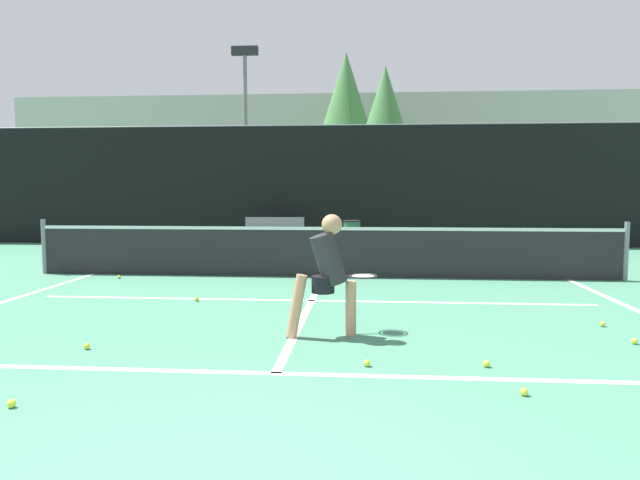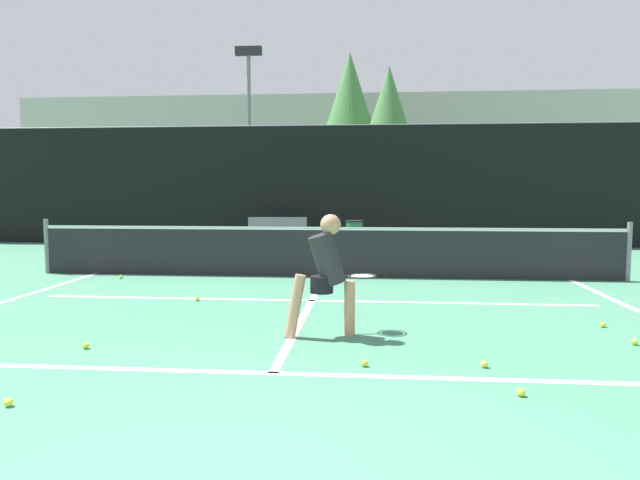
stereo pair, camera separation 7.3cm
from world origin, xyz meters
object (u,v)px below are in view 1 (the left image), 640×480
object	(u,v)px
player_practicing	(328,269)
parked_car	(481,223)
trash_bin	(352,235)
courtside_bench	(274,231)

from	to	relation	value
player_practicing	parked_car	xyz separation A→B (m)	(4.19, 12.68, -0.20)
trash_bin	courtside_bench	bearing A→B (deg)	174.18
player_practicing	trash_bin	xyz separation A→B (m)	(0.04, 9.37, -0.36)
player_practicing	parked_car	bearing A→B (deg)	58.23
courtside_bench	parked_car	bearing A→B (deg)	22.46
player_practicing	parked_car	world-z (taller)	player_practicing
player_practicing	trash_bin	size ratio (longest dim) A/B	1.73
player_practicing	trash_bin	distance (m)	9.37
courtside_bench	parked_car	world-z (taller)	parked_car
player_practicing	trash_bin	world-z (taller)	player_practicing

